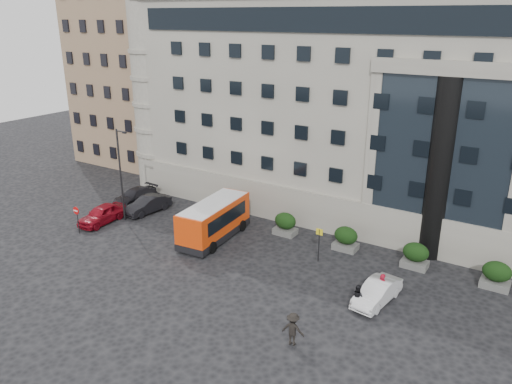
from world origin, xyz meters
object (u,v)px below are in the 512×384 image
hedge_c (346,238)px  parked_car_b (148,205)px  hedge_a (232,211)px  hedge_b (285,224)px  parked_car_a (102,214)px  white_taxi (377,292)px  street_lamp (121,172)px  red_truck (185,157)px  pedestrian_c (293,329)px  parked_car_d (169,174)px  bus_stop_sign (319,239)px  no_entry_sign (77,215)px  hedge_e (496,275)px  minibus (214,219)px  pedestrian_b (358,297)px  parked_car_c (135,196)px  hedge_d (415,255)px  pedestrian_a (382,287)px

hedge_c → parked_car_b: size_ratio=0.41×
hedge_a → hedge_b: same height
parked_car_a → white_taxi: (24.03, 0.45, -0.08)m
street_lamp → white_taxi: size_ratio=1.90×
red_truck → pedestrian_c: size_ratio=2.56×
parked_car_d → hedge_a: bearing=-22.1°
hedge_a → bus_stop_sign: size_ratio=0.73×
no_entry_sign → white_taxi: bearing=7.2°
hedge_e → parked_car_d: hedge_e is taller
parked_car_b → red_truck: bearing=123.5°
parked_car_a → minibus: bearing=11.2°
hedge_b → pedestrian_b: 11.45m
hedge_a → parked_car_c: bearing=-173.0°
hedge_b → hedge_a: bearing=180.0°
hedge_a → street_lamp: (-7.94, -4.80, 3.44)m
hedge_c → red_truck: bearing=157.8°
hedge_b → hedge_d: size_ratio=1.00×
hedge_e → minibus: bearing=-169.5°
hedge_c → street_lamp: street_lamp is taller
no_entry_sign → parked_car_d: no_entry_sign is taller
parked_car_a → pedestrian_a: (24.17, 0.90, 0.12)m
parked_car_b → white_taxi: parked_car_b is taller
red_truck → parked_car_c: bearing=-73.2°
hedge_a → hedge_c: 10.40m
bus_stop_sign → no_entry_sign: (-18.50, -6.04, -0.08)m
hedge_a → pedestrian_c: 17.53m
hedge_e → red_truck: bearing=164.1°
hedge_c → no_entry_sign: (-19.40, -8.84, 0.72)m
hedge_a → parked_car_b: bearing=-161.9°
pedestrian_b → no_entry_sign: bearing=29.1°
parked_car_d → pedestrian_b: (26.39, -12.74, 0.17)m
pedestrian_b → minibus: bearing=10.3°
parked_car_c → parked_car_d: (-1.92, 6.89, -0.03)m
parked_car_d → red_truck: bearing=109.5°
street_lamp → parked_car_b: street_lamp is taller
parked_car_a → parked_car_d: size_ratio=0.99×
hedge_b → minibus: (-4.34, -3.68, 0.72)m
parked_car_a → hedge_b: bearing=20.4°
hedge_d → street_lamp: street_lamp is taller
pedestrian_c → red_truck: bearing=-47.9°
parked_car_a → street_lamp: bearing=47.7°
hedge_d → red_truck: (-29.10, 9.77, 0.41)m
bus_stop_sign → red_truck: (-23.00, 12.57, -0.40)m
minibus → white_taxi: size_ratio=1.75×
minibus → pedestrian_a: bearing=-11.7°
pedestrian_c → white_taxi: bearing=-117.9°
street_lamp → pedestrian_b: size_ratio=4.96×
no_entry_sign → hedge_e: bearing=16.5°
parked_car_d → hedge_e: bearing=-7.1°
hedge_d → minibus: bearing=-166.0°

